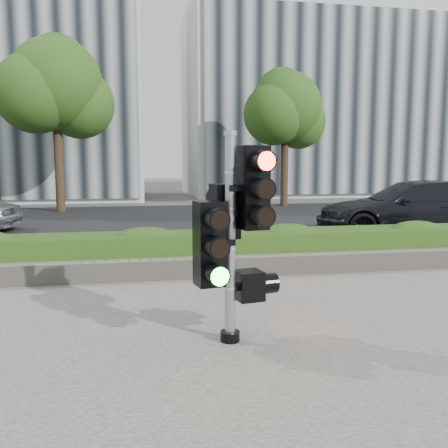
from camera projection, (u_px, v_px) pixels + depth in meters
name	position (u px, v px, depth m)	size (l,w,h in m)	color
ground	(240.00, 311.00, 6.42)	(120.00, 120.00, 0.00)	#51514C
sidewalk	(302.00, 399.00, 3.98)	(16.00, 11.00, 0.03)	#9E9389
road	(178.00, 222.00, 16.18)	(60.00, 13.00, 0.02)	black
curb	(206.00, 260.00, 9.49)	(60.00, 0.25, 0.12)	gray
stone_wall	(217.00, 267.00, 8.25)	(12.00, 0.32, 0.34)	gray
hedge	(211.00, 251.00, 8.86)	(12.00, 1.00, 0.68)	#527B25
building_right	(321.00, 104.00, 32.02)	(18.00, 10.00, 12.00)	#B7B7B2
tree_left	(56.00, 88.00, 19.19)	(4.61, 4.03, 7.34)	black
tree_right	(285.00, 110.00, 22.01)	(4.10, 3.58, 6.53)	black
traffic_signal	(232.00, 227.00, 5.14)	(0.83, 0.66, 2.30)	black
car_dark	(412.00, 208.00, 13.01)	(2.12, 5.21, 1.51)	black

